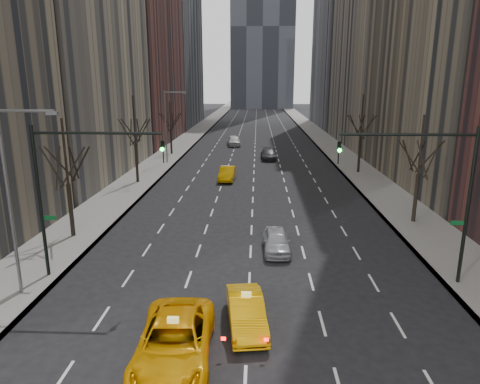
# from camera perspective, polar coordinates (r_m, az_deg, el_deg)

# --- Properties ---
(sidewalk_left) EXTENTS (4.50, 320.00, 0.15)m
(sidewalk_left) POSITION_cam_1_polar(r_m,az_deg,el_deg) (80.35, -6.78, 7.14)
(sidewalk_left) COLOR slate
(sidewalk_left) RESTS_ON ground
(sidewalk_right) EXTENTS (4.50, 320.00, 0.15)m
(sidewalk_right) POSITION_cam_1_polar(r_m,az_deg,el_deg) (80.25, 10.90, 6.98)
(sidewalk_right) COLOR slate
(sidewalk_right) RESTS_ON ground
(bld_left_far) EXTENTS (14.00, 28.00, 44.00)m
(bld_left_far) POSITION_cam_1_polar(r_m,az_deg,el_deg) (78.73, -15.01, 22.65)
(bld_left_far) COLOR brown
(bld_left_far) RESTS_ON ground
(tree_lw_b) EXTENTS (3.36, 3.50, 7.82)m
(tree_lw_b) POSITION_cam_1_polar(r_m,az_deg,el_deg) (30.13, -21.93, 1.01)
(tree_lw_b) COLOR black
(tree_lw_b) RESTS_ON ground
(tree_lw_c) EXTENTS (3.36, 3.50, 8.74)m
(tree_lw_c) POSITION_cam_1_polar(r_m,az_deg,el_deg) (44.88, -13.75, 6.18)
(tree_lw_c) COLOR black
(tree_lw_c) RESTS_ON ground
(tree_lw_d) EXTENTS (3.36, 3.50, 7.36)m
(tree_lw_d) POSITION_cam_1_polar(r_m,az_deg,el_deg) (62.31, -9.22, 8.19)
(tree_lw_d) COLOR black
(tree_lw_d) RESTS_ON ground
(tree_rw_b) EXTENTS (3.36, 3.50, 7.82)m
(tree_rw_b) POSITION_cam_1_polar(r_m,az_deg,el_deg) (33.49, 22.66, 2.21)
(tree_rw_b) COLOR black
(tree_rw_b) RESTS_ON ground
(tree_rw_c) EXTENTS (3.36, 3.50, 8.74)m
(tree_rw_c) POSITION_cam_1_polar(r_m,az_deg,el_deg) (50.47, 15.77, 6.93)
(tree_rw_c) COLOR black
(tree_rw_c) RESTS_ON ground
(traffic_mast_left) EXTENTS (6.69, 0.39, 8.00)m
(traffic_mast_left) POSITION_cam_1_polar(r_m,az_deg,el_deg) (23.24, -21.73, 1.77)
(traffic_mast_left) COLOR black
(traffic_mast_left) RESTS_ON ground
(traffic_mast_right) EXTENTS (6.69, 0.39, 8.00)m
(traffic_mast_right) POSITION_cam_1_polar(r_m,az_deg,el_deg) (22.98, 24.69, 1.33)
(traffic_mast_right) COLOR black
(traffic_mast_right) RESTS_ON ground
(streetlight_near) EXTENTS (2.83, 0.22, 9.00)m
(streetlight_near) POSITION_cam_1_polar(r_m,az_deg,el_deg) (22.27, -27.88, 0.93)
(streetlight_near) COLOR slate
(streetlight_near) RESTS_ON ground
(streetlight_far) EXTENTS (2.83, 0.22, 9.00)m
(streetlight_far) POSITION_cam_1_polar(r_m,az_deg,el_deg) (55.06, -9.55, 9.52)
(streetlight_far) COLOR slate
(streetlight_far) RESTS_ON ground
(taxi_suv) EXTENTS (3.02, 6.07, 1.65)m
(taxi_suv) POSITION_cam_1_polar(r_m,az_deg,el_deg) (16.96, -8.77, -19.22)
(taxi_suv) COLOR #F4A605
(taxi_suv) RESTS_ON ground
(taxi_sedan) EXTENTS (2.01, 4.36, 1.38)m
(taxi_sedan) POSITION_cam_1_polar(r_m,az_deg,el_deg) (18.91, 0.84, -15.67)
(taxi_sedan) COLOR #F8AA05
(taxi_sedan) RESTS_ON ground
(silver_sedan_ahead) EXTENTS (1.71, 4.02, 1.35)m
(silver_sedan_ahead) POSITION_cam_1_polar(r_m,az_deg,el_deg) (26.62, 4.87, -6.51)
(silver_sedan_ahead) COLOR #9FA0A6
(silver_sedan_ahead) RESTS_ON ground
(far_taxi) EXTENTS (1.74, 4.46, 1.45)m
(far_taxi) POSITION_cam_1_polar(r_m,az_deg,el_deg) (45.55, -1.69, 2.48)
(far_taxi) COLOR #EBA404
(far_taxi) RESTS_ON ground
(far_suv_grey) EXTENTS (2.17, 4.94, 1.41)m
(far_suv_grey) POSITION_cam_1_polar(r_m,az_deg,el_deg) (58.02, 3.82, 5.04)
(far_suv_grey) COLOR #2C2C30
(far_suv_grey) RESTS_ON ground
(far_car_white) EXTENTS (2.61, 5.09, 1.66)m
(far_car_white) POSITION_cam_1_polar(r_m,az_deg,el_deg) (70.65, -0.85, 6.86)
(far_car_white) COLOR silver
(far_car_white) RESTS_ON ground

